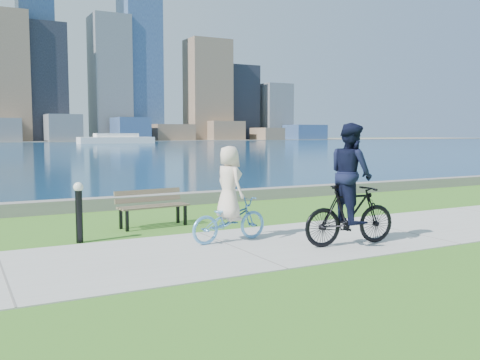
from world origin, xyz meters
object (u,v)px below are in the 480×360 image
object	(u,v)px
bollard_lamp	(79,208)
cyclist_man	(350,194)
cyclist_woman	(229,206)
park_bench	(152,204)

from	to	relation	value
bollard_lamp	cyclist_man	distance (m)	5.29
bollard_lamp	cyclist_woman	world-z (taller)	cyclist_woman
park_bench	cyclist_woman	xyz separation A→B (m)	(0.76, -2.44, 0.20)
park_bench	bollard_lamp	size ratio (longest dim) A/B	1.41
cyclist_woman	cyclist_man	size ratio (longest dim) A/B	0.81
bollard_lamp	cyclist_man	size ratio (longest dim) A/B	0.52
park_bench	cyclist_woman	distance (m)	2.56
cyclist_man	cyclist_woman	bearing A→B (deg)	60.16
bollard_lamp	cyclist_woman	xyz separation A→B (m)	(2.62, -1.37, 0.03)
park_bench	cyclist_woman	world-z (taller)	cyclist_woman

